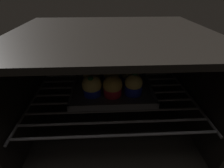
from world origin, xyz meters
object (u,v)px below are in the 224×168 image
Objects in this scene: muffin_row1_col0 at (92,75)px; muffin_row1_col2 at (130,76)px; muffin_row0_col0 at (92,86)px; muffin_row0_col1 at (111,87)px; muffin_row1_col1 at (111,75)px; baking_tray at (112,90)px; muffin_row0_col2 at (134,85)px.

muffin_row1_col0 is 1.16× the size of muffin_row1_col2.
muffin_row0_col0 is 1.03× the size of muffin_row0_col1.
muffin_row1_col1 is at bearing 89.80° from muffin_row0_col1.
muffin_row1_col2 is (13.96, -0.42, -0.53)cm from muffin_row1_col0.
muffin_row0_col1 is (-0.37, -3.78, 3.74)cm from baking_tray.
muffin_row1_col2 is (7.20, -0.60, -0.30)cm from muffin_row1_col1.
muffin_row0_col1 reaches higher than muffin_row1_col2.
muffin_row0_col1 is 1.03× the size of muffin_row1_col2.
muffin_row0_col2 is at bearing -0.23° from muffin_row0_col0.
muffin_row1_col1 is (-0.34, 3.82, 3.80)cm from baking_tray.
muffin_row1_col2 is (6.86, 3.22, 3.51)cm from baking_tray.
muffin_row0_col0 is at bearing -155.06° from muffin_row1_col2.
muffin_row0_col2 reaches higher than muffin_row0_col0.
muffin_row0_col0 is 13.77cm from muffin_row0_col2.
baking_tray is 3.80× the size of muffin_row0_col0.
muffin_row1_col0 reaches higher than muffin_row0_col2.
muffin_row0_col1 is at bearing -135.91° from muffin_row1_col2.
baking_tray is 4.02× the size of muffin_row1_col2.
muffin_row0_col0 is 1.02× the size of muffin_row1_col1.
muffin_row1_col0 is at bearing 152.85° from baking_tray.
muffin_row0_col0 reaches higher than muffin_row1_col1.
muffin_row0_col2 is (7.00, -3.17, 3.90)cm from baking_tray.
muffin_row1_col0 is (-7.10, 3.64, 4.04)cm from baking_tray.
muffin_row1_col0 is 13.97cm from muffin_row1_col2.
muffin_row0_col0 reaches higher than baking_tray.
muffin_row1_col1 is at bearing 136.41° from muffin_row0_col2.
baking_tray is 3.64× the size of muffin_row0_col2.
baking_tray is at bearing -27.15° from muffin_row1_col0.
muffin_row0_col1 is 0.99× the size of muffin_row1_col1.
muffin_row1_col1 is 7.23cm from muffin_row1_col2.
muffin_row1_col0 reaches higher than muffin_row1_col2.
muffin_row0_col1 is 0.93× the size of muffin_row0_col2.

